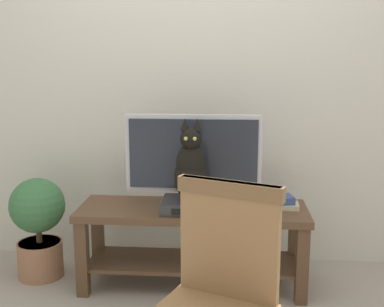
# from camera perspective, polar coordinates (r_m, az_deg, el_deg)

# --- Properties ---
(back_wall) EXTENTS (7.00, 0.12, 2.80)m
(back_wall) POSITION_cam_1_polar(r_m,az_deg,el_deg) (3.36, 0.44, 11.09)
(back_wall) COLOR beige
(back_wall) RESTS_ON ground
(tv_stand) EXTENTS (1.38, 0.45, 0.51)m
(tv_stand) POSITION_cam_1_polar(r_m,az_deg,el_deg) (3.04, 0.07, -8.97)
(tv_stand) COLOR #513823
(tv_stand) RESTS_ON ground
(tv) EXTENTS (0.82, 0.20, 0.56)m
(tv) POSITION_cam_1_polar(r_m,az_deg,el_deg) (2.98, 0.16, -0.56)
(tv) COLOR #B7B7BC
(tv) RESTS_ON tv_stand
(media_box) EXTENTS (0.35, 0.27, 0.07)m
(media_box) POSITION_cam_1_polar(r_m,az_deg,el_deg) (2.92, -0.06, -6.02)
(media_box) COLOR #2D2D30
(media_box) RESTS_ON tv_stand
(cat) EXTENTS (0.20, 0.30, 0.49)m
(cat) POSITION_cam_1_polar(r_m,az_deg,el_deg) (2.85, -0.06, -1.86)
(cat) COLOR black
(cat) RESTS_ON media_box
(wooden_chair) EXTENTS (0.55, 0.55, 0.95)m
(wooden_chair) POSITION_cam_1_polar(r_m,az_deg,el_deg) (1.90, 2.92, -15.71)
(wooden_chair) COLOR olive
(wooden_chair) RESTS_ON ground
(book_stack) EXTENTS (0.24, 0.16, 0.07)m
(book_stack) POSITION_cam_1_polar(r_m,az_deg,el_deg) (3.02, 9.98, -5.57)
(book_stack) COLOR beige
(book_stack) RESTS_ON tv_stand
(potted_plant) EXTENTS (0.35, 0.35, 0.65)m
(potted_plant) POSITION_cam_1_polar(r_m,az_deg,el_deg) (3.32, -17.42, -7.69)
(potted_plant) COLOR #9E6B4C
(potted_plant) RESTS_ON ground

